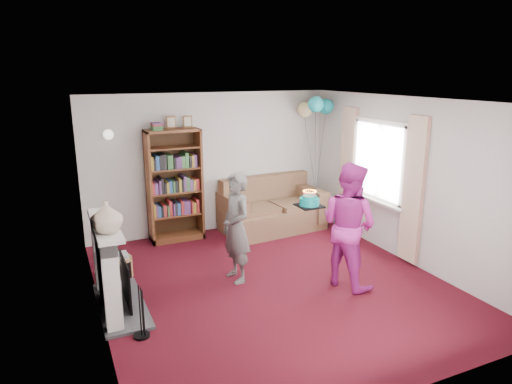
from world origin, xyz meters
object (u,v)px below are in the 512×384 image
sofa (271,210)px  birthday_cake (309,202)px  person_striped (236,227)px  person_magenta (349,225)px  bookcase (174,186)px

sofa → birthday_cake: (-0.49, -2.15, 0.79)m
person_striped → person_magenta: size_ratio=0.91×
sofa → person_magenta: person_magenta is taller
sofa → person_striped: (-1.39, -1.74, 0.42)m
person_striped → birthday_cake: bearing=60.3°
sofa → bookcase: bearing=167.4°
sofa → person_magenta: 2.53m
bookcase → sofa: size_ratio=1.17×
person_striped → birthday_cake: size_ratio=4.81×
person_magenta → person_striped: bearing=42.6°
sofa → birthday_cake: size_ratio=5.64×
bookcase → birthday_cake: bearing=-62.1°
bookcase → sofa: 1.85m
bookcase → person_magenta: size_ratio=1.25×
person_magenta → sofa: bearing=-19.8°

